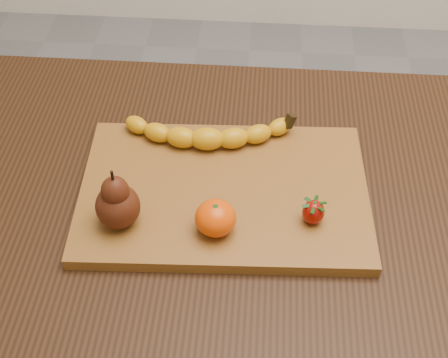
# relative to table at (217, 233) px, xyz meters

# --- Properties ---
(table) EXTENTS (1.00, 0.70, 0.76)m
(table) POSITION_rel_table_xyz_m (0.00, 0.00, 0.00)
(table) COLOR black
(table) RESTS_ON ground
(cutting_board) EXTENTS (0.46, 0.32, 0.02)m
(cutting_board) POSITION_rel_table_xyz_m (0.01, -0.00, 0.11)
(cutting_board) COLOR brown
(cutting_board) RESTS_ON table
(banana) EXTENTS (0.25, 0.08, 0.04)m
(banana) POSITION_rel_table_xyz_m (-0.02, 0.09, 0.14)
(banana) COLOR #D79A0A
(banana) RESTS_ON cutting_board
(pear) EXTENTS (0.07, 0.07, 0.10)m
(pear) POSITION_rel_table_xyz_m (-0.14, -0.08, 0.17)
(pear) COLOR #451B0B
(pear) RESTS_ON cutting_board
(mandarin) EXTENTS (0.07, 0.07, 0.05)m
(mandarin) POSITION_rel_table_xyz_m (0.01, -0.09, 0.14)
(mandarin) COLOR #E84602
(mandarin) RESTS_ON cutting_board
(strawberry) EXTENTS (0.04, 0.04, 0.04)m
(strawberry) POSITION_rel_table_xyz_m (0.15, -0.06, 0.14)
(strawberry) COLOR #920A03
(strawberry) RESTS_ON cutting_board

